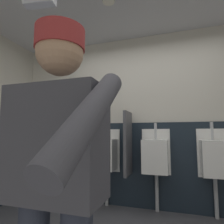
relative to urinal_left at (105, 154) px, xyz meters
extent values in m
cube|color=beige|center=(0.64, 0.22, 0.54)|extent=(4.96, 0.12, 2.63)
cube|color=#19232D|center=(0.64, 0.14, -0.15)|extent=(4.36, 0.03, 1.25)
cylinder|color=white|center=(0.34, -0.84, 1.83)|extent=(0.14, 0.14, 0.03)
cube|color=white|center=(0.00, 0.13, 0.05)|extent=(0.40, 0.05, 0.65)
cube|color=white|center=(0.00, -0.04, 0.00)|extent=(0.34, 0.30, 0.45)
cylinder|color=#B7BABF|center=(0.00, 0.12, 0.34)|extent=(0.04, 0.04, 0.24)
cylinder|color=#B7BABF|center=(0.00, 0.09, -0.50)|extent=(0.05, 0.05, 0.55)
cube|color=white|center=(0.75, 0.13, 0.05)|extent=(0.40, 0.05, 0.65)
cube|color=white|center=(0.75, -0.04, 0.00)|extent=(0.34, 0.30, 0.45)
cylinder|color=#B7BABF|center=(0.75, 0.12, 0.34)|extent=(0.04, 0.04, 0.24)
cylinder|color=#B7BABF|center=(0.75, 0.09, -0.50)|extent=(0.05, 0.05, 0.55)
cube|color=white|center=(1.50, 0.13, 0.05)|extent=(0.40, 0.05, 0.65)
cube|color=white|center=(1.50, -0.04, 0.00)|extent=(0.34, 0.30, 0.45)
cylinder|color=#B7BABF|center=(1.50, 0.12, 0.34)|extent=(0.04, 0.04, 0.24)
cylinder|color=#B7BABF|center=(1.50, 0.09, -0.50)|extent=(0.05, 0.05, 0.55)
cube|color=#4C4C51|center=(0.37, -0.07, 0.17)|extent=(0.04, 0.40, 0.90)
cube|color=#3F3F47|center=(0.49, -2.01, 0.27)|extent=(0.45, 0.24, 0.52)
cylinder|color=#3F3F47|center=(0.22, -2.01, 0.26)|extent=(0.17, 0.09, 0.56)
cylinder|color=#3F3F47|center=(0.76, -2.24, 0.37)|extent=(0.09, 0.50, 0.39)
sphere|color=tan|center=(0.49, -2.01, 0.71)|extent=(0.23, 0.23, 0.23)
cylinder|color=maroon|center=(0.49, -2.01, 0.77)|extent=(0.24, 0.24, 0.10)
camera|label=1|loc=(1.01, -2.80, 0.31)|focal=30.99mm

